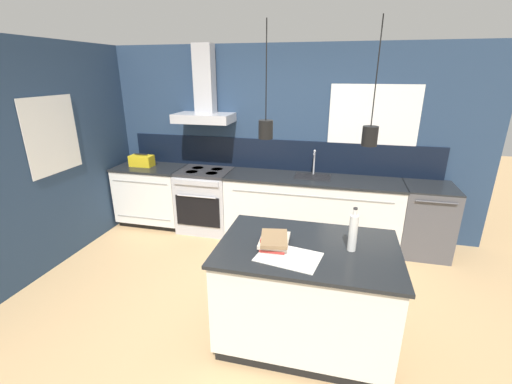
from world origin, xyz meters
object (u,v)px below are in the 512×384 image
Objects in this scene: oven_range at (206,200)px; yellow_toolbox at (142,161)px; book_stack at (274,241)px; dishwasher at (425,220)px; bottle_on_island at (353,232)px; red_supply_box at (274,242)px.

yellow_toolbox is at bearing 179.75° from oven_range.
book_stack reaches higher than oven_range.
oven_range is 2.68× the size of yellow_toolbox.
bottle_on_island is (-0.99, -1.88, 0.61)m from dishwasher.
dishwasher is 2.59m from red_supply_box.
book_stack is 3.09m from yellow_toolbox.
red_supply_box is (-1.61, -1.97, 0.50)m from dishwasher.
book_stack reaches higher than dishwasher.
red_supply_box is (-0.00, -0.02, -0.00)m from book_stack.
dishwasher is at bearing 50.81° from red_supply_box.
oven_range is at bearing 136.85° from bottle_on_island.
book_stack is at bearing -173.35° from bottle_on_island.
oven_range is 1.13m from yellow_toolbox.
bottle_on_island reaches higher than dishwasher.
yellow_toolbox is (-2.38, 1.97, 0.04)m from red_supply_box.
book_stack is (-0.61, -0.07, -0.11)m from bottle_on_island.
book_stack is (-1.60, -1.95, 0.50)m from dishwasher.
book_stack is at bearing -129.34° from dishwasher.
yellow_toolbox is at bearing 180.00° from dishwasher.
red_supply_box reaches higher than oven_range.
bottle_on_island is at bearing 8.03° from red_supply_box.
dishwasher is (3.00, 0.00, -0.00)m from oven_range.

